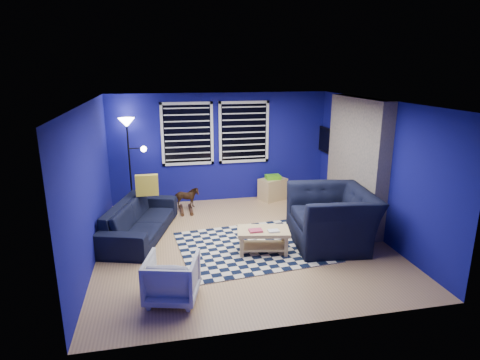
# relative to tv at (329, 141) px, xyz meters

# --- Properties ---
(floor) EXTENTS (5.00, 5.00, 0.00)m
(floor) POSITION_rel_tv_xyz_m (-2.45, -2.00, -1.40)
(floor) COLOR tan
(floor) RESTS_ON ground
(ceiling) EXTENTS (5.00, 5.00, 0.00)m
(ceiling) POSITION_rel_tv_xyz_m (-2.45, -2.00, 1.10)
(ceiling) COLOR white
(ceiling) RESTS_ON wall_back
(wall_back) EXTENTS (5.00, 0.00, 5.00)m
(wall_back) POSITION_rel_tv_xyz_m (-2.45, 0.50, -0.15)
(wall_back) COLOR navy
(wall_back) RESTS_ON floor
(wall_left) EXTENTS (0.00, 5.00, 5.00)m
(wall_left) POSITION_rel_tv_xyz_m (-4.95, -2.00, -0.15)
(wall_left) COLOR navy
(wall_left) RESTS_ON floor
(wall_right) EXTENTS (0.00, 5.00, 5.00)m
(wall_right) POSITION_rel_tv_xyz_m (0.05, -2.00, -0.15)
(wall_right) COLOR navy
(wall_right) RESTS_ON floor
(fireplace) EXTENTS (0.65, 2.00, 2.50)m
(fireplace) POSITION_rel_tv_xyz_m (-0.09, -1.50, -0.20)
(fireplace) COLOR gray
(fireplace) RESTS_ON floor
(window_left) EXTENTS (1.17, 0.06, 1.42)m
(window_left) POSITION_rel_tv_xyz_m (-3.20, 0.46, 0.20)
(window_left) COLOR black
(window_left) RESTS_ON wall_back
(window_right) EXTENTS (1.17, 0.06, 1.42)m
(window_right) POSITION_rel_tv_xyz_m (-1.90, 0.46, 0.20)
(window_right) COLOR black
(window_right) RESTS_ON wall_back
(tv) EXTENTS (0.07, 1.00, 0.58)m
(tv) POSITION_rel_tv_xyz_m (0.00, 0.00, 0.00)
(tv) COLOR black
(tv) RESTS_ON wall_right
(rug) EXTENTS (2.69, 2.24, 0.02)m
(rug) POSITION_rel_tv_xyz_m (-2.32, -2.23, -1.39)
(rug) COLOR black
(rug) RESTS_ON floor
(sofa) EXTENTS (2.36, 1.46, 0.64)m
(sofa) POSITION_rel_tv_xyz_m (-4.25, -1.34, -1.08)
(sofa) COLOR black
(sofa) RESTS_ON floor
(armchair_big) EXTENTS (1.63, 1.45, 0.98)m
(armchair_big) POSITION_rel_tv_xyz_m (-0.91, -2.36, -0.91)
(armchair_big) COLOR black
(armchair_big) RESTS_ON floor
(armchair_bent) EXTENTS (0.83, 0.84, 0.63)m
(armchair_bent) POSITION_rel_tv_xyz_m (-3.76, -3.61, -1.08)
(armchair_bent) COLOR gray
(armchair_bent) RESTS_ON floor
(rocking_horse) EXTENTS (0.26, 0.57, 0.48)m
(rocking_horse) POSITION_rel_tv_xyz_m (-3.33, -0.18, -1.09)
(rocking_horse) COLOR #412314
(rocking_horse) RESTS_ON floor
(coffee_table) EXTENTS (0.94, 0.65, 0.43)m
(coffee_table) POSITION_rel_tv_xyz_m (-2.20, -2.47, -1.10)
(coffee_table) COLOR #D4B877
(coffee_table) RESTS_ON rug
(cabinet) EXTENTS (0.72, 0.62, 0.60)m
(cabinet) POSITION_rel_tv_xyz_m (-1.24, 0.25, -1.14)
(cabinet) COLOR #D4B877
(cabinet) RESTS_ON floor
(floor_lamp) EXTENTS (0.55, 0.34, 2.01)m
(floor_lamp) POSITION_rel_tv_xyz_m (-4.46, 0.25, 0.25)
(floor_lamp) COLOR black
(floor_lamp) RESTS_ON floor
(throw_pillow) EXTENTS (0.43, 0.13, 0.41)m
(throw_pillow) POSITION_rel_tv_xyz_m (-4.10, -0.89, -0.55)
(throw_pillow) COLOR gold
(throw_pillow) RESTS_ON sofa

